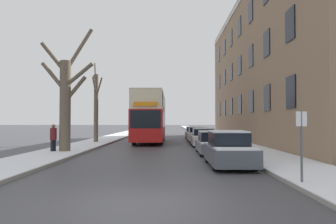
{
  "coord_description": "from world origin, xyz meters",
  "views": [
    {
      "loc": [
        0.81,
        -7.83,
        1.97
      ],
      "look_at": [
        0.59,
        16.91,
        2.66
      ],
      "focal_mm": 35.0,
      "sensor_mm": 36.0,
      "label": 1
    }
  ],
  "objects_px": {
    "parked_car_3": "(197,135)",
    "parked_car_4": "(193,133)",
    "parked_car_1": "(213,143)",
    "street_sign_post": "(301,143)",
    "bare_tree_left_1": "(96,104)",
    "parked_car_0": "(229,150)",
    "pedestrian_left_sidewalk": "(53,137)",
    "parked_car_2": "(203,138)",
    "oncoming_van": "(156,126)",
    "double_decker_bus": "(150,115)",
    "bare_tree_left_0": "(66,99)"
  },
  "relations": [
    {
      "from": "parked_car_0",
      "to": "parked_car_3",
      "type": "bearing_deg",
      "value": 90.0
    },
    {
      "from": "bare_tree_left_1",
      "to": "parked_car_4",
      "type": "xyz_separation_m",
      "value": [
        9.13,
        8.42,
        -2.88
      ]
    },
    {
      "from": "parked_car_1",
      "to": "street_sign_post",
      "type": "height_order",
      "value": "street_sign_post"
    },
    {
      "from": "parked_car_1",
      "to": "street_sign_post",
      "type": "bearing_deg",
      "value": -82.14
    },
    {
      "from": "parked_car_3",
      "to": "pedestrian_left_sidewalk",
      "type": "distance_m",
      "value": 15.08
    },
    {
      "from": "parked_car_0",
      "to": "street_sign_post",
      "type": "distance_m",
      "value": 4.73
    },
    {
      "from": "oncoming_van",
      "to": "street_sign_post",
      "type": "height_order",
      "value": "oncoming_van"
    },
    {
      "from": "double_decker_bus",
      "to": "parked_car_2",
      "type": "bearing_deg",
      "value": -46.97
    },
    {
      "from": "parked_car_1",
      "to": "bare_tree_left_1",
      "type": "bearing_deg",
      "value": 135.31
    },
    {
      "from": "oncoming_van",
      "to": "bare_tree_left_1",
      "type": "bearing_deg",
      "value": -103.47
    },
    {
      "from": "parked_car_0",
      "to": "oncoming_van",
      "type": "relative_size",
      "value": 0.86
    },
    {
      "from": "parked_car_1",
      "to": "oncoming_van",
      "type": "distance_m",
      "value": 27.9
    },
    {
      "from": "bare_tree_left_1",
      "to": "parked_car_2",
      "type": "xyz_separation_m",
      "value": [
        9.13,
        -3.05,
        -2.85
      ]
    },
    {
      "from": "bare_tree_left_0",
      "to": "parked_car_0",
      "type": "relative_size",
      "value": 1.85
    },
    {
      "from": "parked_car_0",
      "to": "bare_tree_left_0",
      "type": "bearing_deg",
      "value": 147.8
    },
    {
      "from": "parked_car_3",
      "to": "oncoming_van",
      "type": "distance_m",
      "value": 16.55
    },
    {
      "from": "parked_car_0",
      "to": "parked_car_1",
      "type": "distance_m",
      "value": 5.41
    },
    {
      "from": "oncoming_van",
      "to": "street_sign_post",
      "type": "distance_m",
      "value": 37.88
    },
    {
      "from": "double_decker_bus",
      "to": "pedestrian_left_sidewalk",
      "type": "bearing_deg",
      "value": -115.81
    },
    {
      "from": "parked_car_0",
      "to": "pedestrian_left_sidewalk",
      "type": "bearing_deg",
      "value": 150.51
    },
    {
      "from": "parked_car_4",
      "to": "pedestrian_left_sidewalk",
      "type": "bearing_deg",
      "value": -118.98
    },
    {
      "from": "parked_car_2",
      "to": "parked_car_1",
      "type": "bearing_deg",
      "value": -90.0
    },
    {
      "from": "parked_car_4",
      "to": "pedestrian_left_sidewalk",
      "type": "height_order",
      "value": "pedestrian_left_sidewalk"
    },
    {
      "from": "double_decker_bus",
      "to": "oncoming_van",
      "type": "distance_m",
      "value": 16.78
    },
    {
      "from": "parked_car_4",
      "to": "parked_car_2",
      "type": "bearing_deg",
      "value": -90.0
    },
    {
      "from": "bare_tree_left_0",
      "to": "parked_car_1",
      "type": "xyz_separation_m",
      "value": [
        8.96,
        -0.23,
        -2.69
      ]
    },
    {
      "from": "parked_car_3",
      "to": "parked_car_4",
      "type": "height_order",
      "value": "parked_car_3"
    },
    {
      "from": "bare_tree_left_0",
      "to": "parked_car_1",
      "type": "distance_m",
      "value": 9.35
    },
    {
      "from": "parked_car_2",
      "to": "parked_car_4",
      "type": "relative_size",
      "value": 0.94
    },
    {
      "from": "pedestrian_left_sidewalk",
      "to": "street_sign_post",
      "type": "distance_m",
      "value": 14.83
    },
    {
      "from": "bare_tree_left_1",
      "to": "parked_car_3",
      "type": "height_order",
      "value": "bare_tree_left_1"
    },
    {
      "from": "bare_tree_left_0",
      "to": "double_decker_bus",
      "type": "relative_size",
      "value": 0.68
    },
    {
      "from": "double_decker_bus",
      "to": "parked_car_0",
      "type": "height_order",
      "value": "double_decker_bus"
    },
    {
      "from": "parked_car_3",
      "to": "oncoming_van",
      "type": "bearing_deg",
      "value": 106.54
    },
    {
      "from": "parked_car_1",
      "to": "parked_car_3",
      "type": "xyz_separation_m",
      "value": [
        0.0,
        11.63,
        0.03
      ]
    },
    {
      "from": "double_decker_bus",
      "to": "parked_car_1",
      "type": "xyz_separation_m",
      "value": [
        4.46,
        -10.76,
        -1.92
      ]
    },
    {
      "from": "bare_tree_left_0",
      "to": "parked_car_3",
      "type": "relative_size",
      "value": 1.73
    },
    {
      "from": "bare_tree_left_1",
      "to": "double_decker_bus",
      "type": "xyz_separation_m",
      "value": [
        4.68,
        1.73,
        -0.96
      ]
    },
    {
      "from": "bare_tree_left_1",
      "to": "double_decker_bus",
      "type": "bearing_deg",
      "value": 20.29
    },
    {
      "from": "parked_car_3",
      "to": "pedestrian_left_sidewalk",
      "type": "relative_size",
      "value": 2.54
    },
    {
      "from": "parked_car_2",
      "to": "oncoming_van",
      "type": "height_order",
      "value": "oncoming_van"
    },
    {
      "from": "pedestrian_left_sidewalk",
      "to": "street_sign_post",
      "type": "relative_size",
      "value": 0.78
    },
    {
      "from": "pedestrian_left_sidewalk",
      "to": "bare_tree_left_1",
      "type": "bearing_deg",
      "value": -154.74
    },
    {
      "from": "oncoming_van",
      "to": "street_sign_post",
      "type": "relative_size",
      "value": 2.16
    },
    {
      "from": "bare_tree_left_0",
      "to": "parked_car_4",
      "type": "relative_size",
      "value": 1.84
    },
    {
      "from": "parked_car_0",
      "to": "oncoming_van",
      "type": "height_order",
      "value": "oncoming_van"
    },
    {
      "from": "double_decker_bus",
      "to": "parked_car_4",
      "type": "xyz_separation_m",
      "value": [
        4.46,
        6.69,
        -1.93
      ]
    },
    {
      "from": "oncoming_van",
      "to": "pedestrian_left_sidewalk",
      "type": "distance_m",
      "value": 27.89
    },
    {
      "from": "bare_tree_left_0",
      "to": "parked_car_2",
      "type": "xyz_separation_m",
      "value": [
        8.96,
        5.75,
        -2.66
      ]
    },
    {
      "from": "parked_car_0",
      "to": "parked_car_1",
      "type": "bearing_deg",
      "value": 90.0
    }
  ]
}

